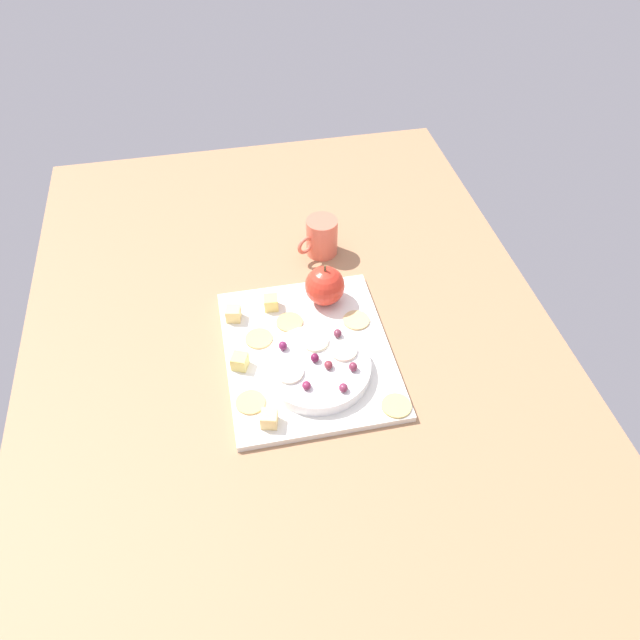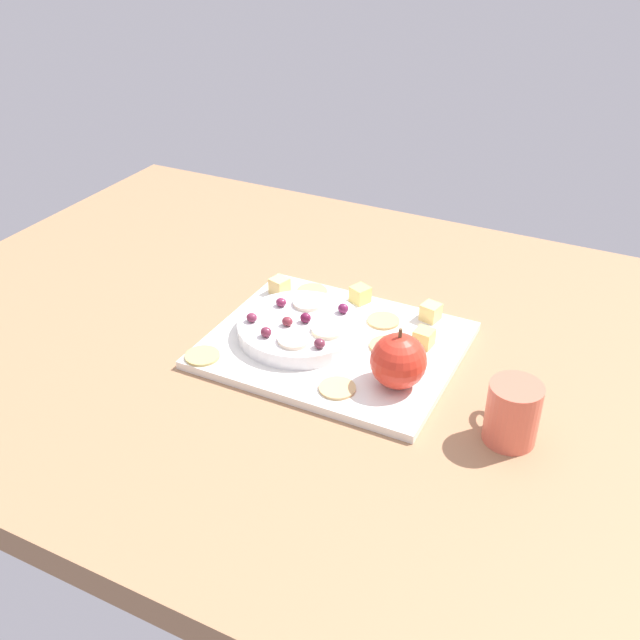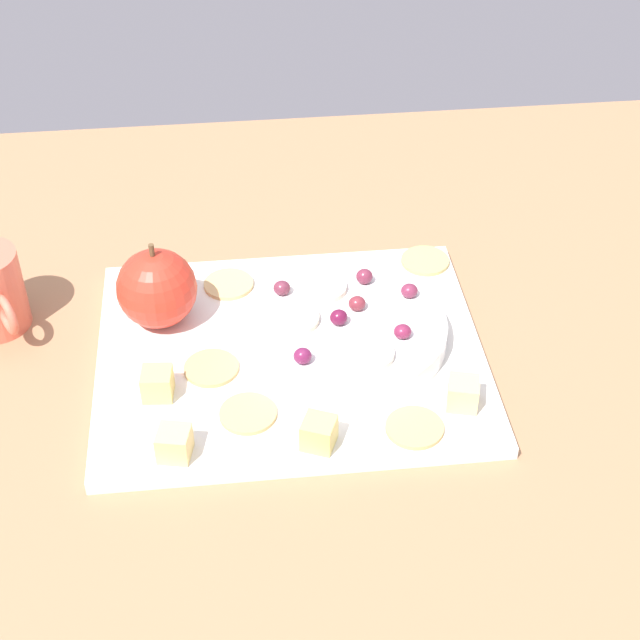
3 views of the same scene
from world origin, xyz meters
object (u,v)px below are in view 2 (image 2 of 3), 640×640
cracker_4 (337,388)px  grape_3 (287,321)px  cracker_2 (386,346)px  grape_4 (252,318)px  platter (334,345)px  cheese_cube_2 (280,286)px  apple_slice_0 (308,303)px  grape_6 (306,318)px  cheese_cube_0 (431,312)px  cheese_cube_3 (360,294)px  grape_5 (343,308)px  apple_slice_1 (328,330)px  cracker_1 (312,291)px  apple_whole (398,361)px  grape_2 (319,343)px  apple_slice_2 (294,340)px  cup (512,412)px  grape_0 (266,332)px  grape_1 (281,302)px  cheese_cube_1 (424,338)px  cracker_3 (202,356)px  serving_dish (300,328)px  cracker_0 (383,321)px

cracker_4 → grape_3: 14.49cm
cracker_2 → grape_4: 20.13cm
platter → cheese_cube_2: (-14.19, 8.95, 1.95)cm
apple_slice_0 → grape_6: bearing=-67.0°
cheese_cube_0 → grape_3: size_ratio=1.61×
cheese_cube_3 → grape_5: 7.95cm
platter → apple_slice_1: bearing=-111.6°
cracker_1 → cracker_4: bearing=-55.6°
cracker_2 → apple_whole: bearing=-58.8°
grape_2 → apple_slice_2: grape_2 is taller
cracker_1 → grape_3: bearing=-77.6°
grape_4 → apple_slice_1: grape_4 is taller
grape_5 → grape_2: bearing=-84.1°
apple_whole → cheese_cube_2: 30.07cm
cheese_cube_2 → cup: bearing=-22.1°
cracker_4 → apple_slice_0: 18.94cm
cheese_cube_0 → cup: (17.39, -20.31, 1.50)cm
grape_0 → grape_6: 6.76cm
cracker_1 → grape_2: grape_2 is taller
grape_2 → cup: (27.63, -2.71, -0.16)cm
grape_1 → grape_6: grape_6 is taller
grape_5 → cheese_cube_1: bearing=1.4°
cracker_1 → cracker_3: 24.10cm
cracker_1 → grape_0: size_ratio=3.05×
grape_3 → apple_slice_0: bearing=90.2°
cup → grape_4: bearing=173.6°
apple_whole → cracker_3: apple_whole is taller
apple_slice_2 → cup: size_ratio=0.52×
cheese_cube_1 → cup: 20.57cm
serving_dish → cracker_3: serving_dish is taller
cracker_3 → grape_5: size_ratio=3.05×
cheese_cube_2 → apple_slice_2: 18.07cm
cracker_1 → cup: size_ratio=0.54×
cracker_4 → apple_slice_1: (-5.81, 9.00, 2.36)cm
platter → cracker_0: (4.35, 8.25, 0.83)cm
cheese_cube_2 → cracker_3: 21.00cm
cheese_cube_2 → grape_1: 8.07cm
cracker_4 → grape_6: 14.22cm
cracker_1 → grape_3: (3.04, -13.81, 2.76)cm
cheese_cube_1 → apple_slice_1: 13.96cm
apple_whole → cracker_1: bearing=141.6°
grape_4 → apple_slice_2: (8.11, -1.91, -0.39)cm
apple_slice_0 → apple_slice_2: same height
cracker_1 → grape_5: bearing=-38.3°
cracker_3 → grape_3: 13.18cm
apple_slice_0 → cup: cup is taller
serving_dish → cracker_0: (9.74, 8.84, -0.93)cm
apple_slice_2 → serving_dish: bearing=109.5°
cracker_3 → cracker_1: bearing=76.8°
cheese_cube_1 → grape_2: 15.70cm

